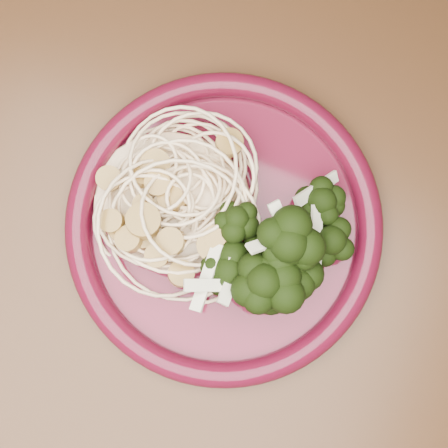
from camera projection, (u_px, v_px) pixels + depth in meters
dining_table at (321, 246)px, 0.65m from camera, size 1.20×0.80×0.75m
dinner_plate at (224, 226)px, 0.55m from camera, size 0.30×0.30×0.02m
spaghetti_pile at (173, 199)px, 0.54m from camera, size 0.15×0.14×0.03m
scallop_cluster at (169, 190)px, 0.50m from camera, size 0.15×0.15×0.05m
broccoli_pile at (289, 253)px, 0.52m from camera, size 0.12×0.18×0.06m
onion_garnish at (293, 249)px, 0.48m from camera, size 0.08×0.11×0.05m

